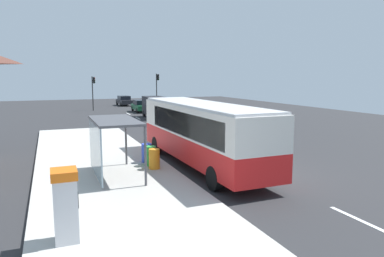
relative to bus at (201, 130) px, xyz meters
name	(u,v)px	position (x,y,z in m)	size (l,w,h in m)	color
ground_plane	(163,132)	(1.71, 11.95, -1.86)	(56.00, 92.00, 0.04)	#2D2D30
sidewalk_platform	(107,174)	(-4.69, -0.05, -1.75)	(6.20, 30.00, 0.18)	beige
lane_stripe_seg_0	(357,219)	(1.96, -8.05, -1.84)	(0.16, 2.20, 0.01)	silver
lane_stripe_seg_1	(268,178)	(1.96, -3.05, -1.84)	(0.16, 2.20, 0.01)	silver
lane_stripe_seg_2	(219,155)	(1.96, 1.95, -1.84)	(0.16, 2.20, 0.01)	silver
lane_stripe_seg_3	(187,141)	(1.96, 6.95, -1.84)	(0.16, 2.20, 0.01)	silver
lane_stripe_seg_4	(166,131)	(1.96, 11.95, -1.84)	(0.16, 2.20, 0.01)	silver
lane_stripe_seg_5	(150,124)	(1.96, 16.95, -1.84)	(0.16, 2.20, 0.01)	silver
lane_stripe_seg_6	(138,118)	(1.96, 21.95, -1.84)	(0.16, 2.20, 0.01)	silver
lane_stripe_seg_7	(128,114)	(1.96, 26.95, -1.84)	(0.16, 2.20, 0.01)	silver
bus	(201,130)	(0.00, 0.00, 0.00)	(2.74, 11.06, 3.21)	red
white_van	(156,106)	(3.91, 21.48, -0.50)	(2.11, 5.24, 2.30)	black
sedan_near	(124,100)	(4.01, 39.69, -1.05)	(1.96, 4.46, 1.52)	black
sedan_far	(141,106)	(4.01, 28.72, -1.05)	(1.88, 4.42, 1.52)	#195933
ticket_machine	(65,205)	(-6.72, -6.59, -0.67)	(0.66, 0.76, 1.94)	silver
recycling_bin_orange	(154,159)	(-2.49, -0.20, -1.19)	(0.52, 0.52, 0.95)	orange
recycling_bin_green	(150,156)	(-2.49, 0.50, -1.19)	(0.52, 0.52, 0.95)	green
recycling_bin_blue	(147,153)	(-2.49, 1.20, -1.19)	(0.52, 0.52, 0.95)	blue
traffic_light_near_side	(157,85)	(7.21, 32.22, 1.43)	(0.49, 0.28, 4.91)	#2D2D2D
traffic_light_far_side	(93,88)	(-1.38, 33.02, 1.19)	(0.49, 0.28, 4.52)	#2D2D2D
bus_shelter	(108,133)	(-4.70, -0.75, 0.25)	(1.80, 4.00, 2.50)	#4C4C51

